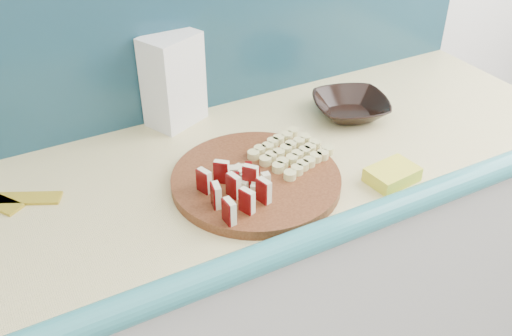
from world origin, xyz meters
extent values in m
cube|color=silver|center=(0.10, 1.50, 0.44)|extent=(2.20, 0.60, 0.88)
cube|color=#E4D585|center=(0.10, 1.50, 0.90)|extent=(2.20, 0.60, 0.03)
cube|color=teal|center=(0.10, 1.20, 0.90)|extent=(2.20, 0.06, 0.03)
cube|color=teal|center=(0.10, 1.79, 1.16)|extent=(2.20, 0.02, 0.50)
cylinder|color=#3F1D0D|center=(0.32, 1.41, 0.92)|extent=(0.46, 0.46, 0.02)
cube|color=beige|center=(0.20, 1.30, 0.96)|extent=(0.02, 0.03, 0.05)
cube|color=#4B0506|center=(0.20, 1.30, 0.96)|extent=(0.01, 0.03, 0.05)
cube|color=beige|center=(0.20, 1.36, 0.96)|extent=(0.02, 0.03, 0.05)
cube|color=#4B0506|center=(0.20, 1.35, 0.96)|extent=(0.01, 0.03, 0.05)
cube|color=beige|center=(0.20, 1.41, 0.96)|extent=(0.02, 0.03, 0.05)
cube|color=#4B0506|center=(0.19, 1.41, 0.96)|extent=(0.01, 0.03, 0.05)
cube|color=beige|center=(0.25, 1.31, 0.96)|extent=(0.02, 0.03, 0.05)
cube|color=#4B0506|center=(0.24, 1.31, 0.96)|extent=(0.01, 0.03, 0.05)
cube|color=beige|center=(0.25, 1.37, 0.96)|extent=(0.02, 0.03, 0.05)
cube|color=#4B0506|center=(0.24, 1.37, 0.96)|extent=(0.01, 0.03, 0.05)
cube|color=beige|center=(0.25, 1.43, 0.96)|extent=(0.02, 0.03, 0.05)
cube|color=#4B0506|center=(0.24, 1.42, 0.96)|extent=(0.01, 0.03, 0.05)
cube|color=beige|center=(0.29, 1.32, 0.96)|extent=(0.02, 0.03, 0.05)
cube|color=#4B0506|center=(0.29, 1.32, 0.96)|extent=(0.01, 0.03, 0.05)
cube|color=beige|center=(0.29, 1.38, 0.96)|extent=(0.02, 0.03, 0.05)
cube|color=#4B0506|center=(0.29, 1.38, 0.96)|extent=(0.01, 0.03, 0.05)
cube|color=beige|center=(0.31, 1.41, 0.94)|extent=(0.02, 0.02, 0.02)
cube|color=beige|center=(0.31, 1.41, 0.94)|extent=(0.02, 0.02, 0.02)
cube|color=#4B0506|center=(0.31, 1.42, 0.94)|extent=(0.02, 0.02, 0.02)
cube|color=beige|center=(0.30, 1.41, 0.94)|extent=(0.02, 0.02, 0.02)
cube|color=beige|center=(0.29, 1.42, 0.94)|extent=(0.02, 0.02, 0.02)
cube|color=beige|center=(0.28, 1.42, 0.94)|extent=(0.02, 0.02, 0.02)
cube|color=beige|center=(0.29, 1.41, 0.94)|extent=(0.02, 0.02, 0.02)
cube|color=beige|center=(0.28, 1.40, 0.94)|extent=(0.02, 0.02, 0.02)
cube|color=#4B0506|center=(0.28, 1.39, 0.94)|extent=(0.02, 0.02, 0.02)
cube|color=beige|center=(0.29, 1.39, 0.94)|extent=(0.02, 0.02, 0.02)
cube|color=beige|center=(0.30, 1.38, 0.94)|extent=(0.02, 0.02, 0.02)
cube|color=beige|center=(0.30, 1.40, 0.94)|extent=(0.02, 0.02, 0.02)
cube|color=beige|center=(0.31, 1.39, 0.94)|extent=(0.02, 0.02, 0.02)
cube|color=beige|center=(0.32, 1.39, 0.94)|extent=(0.02, 0.02, 0.02)
cube|color=#4B0506|center=(0.31, 1.40, 0.94)|extent=(0.02, 0.02, 0.02)
cylinder|color=#D0C87F|center=(0.38, 1.37, 0.94)|extent=(0.03, 0.03, 0.02)
cylinder|color=#D0C87F|center=(0.40, 1.38, 0.94)|extent=(0.03, 0.03, 0.02)
cylinder|color=#D0C87F|center=(0.42, 1.38, 0.94)|extent=(0.03, 0.03, 0.02)
cylinder|color=#D0C87F|center=(0.44, 1.39, 0.94)|extent=(0.03, 0.03, 0.02)
cylinder|color=#D0C87F|center=(0.47, 1.39, 0.94)|extent=(0.03, 0.03, 0.02)
cylinder|color=#D0C87F|center=(0.49, 1.40, 0.94)|extent=(0.03, 0.03, 0.02)
cylinder|color=#D0C87F|center=(0.51, 1.41, 0.94)|extent=(0.03, 0.03, 0.02)
cylinder|color=#D0C87F|center=(0.37, 1.41, 0.94)|extent=(0.03, 0.03, 0.02)
cylinder|color=#D0C87F|center=(0.39, 1.41, 0.94)|extent=(0.03, 0.03, 0.02)
cylinder|color=#D0C87F|center=(0.41, 1.42, 0.94)|extent=(0.03, 0.03, 0.02)
cylinder|color=#D0C87F|center=(0.43, 1.42, 0.94)|extent=(0.03, 0.03, 0.02)
cylinder|color=#D0C87F|center=(0.46, 1.43, 0.94)|extent=(0.03, 0.03, 0.02)
cylinder|color=#D0C87F|center=(0.48, 1.44, 0.94)|extent=(0.03, 0.03, 0.02)
cylinder|color=#D0C87F|center=(0.50, 1.44, 0.94)|extent=(0.03, 0.03, 0.02)
cylinder|color=#D0C87F|center=(0.36, 1.44, 0.94)|extent=(0.03, 0.03, 0.02)
cylinder|color=#D0C87F|center=(0.38, 1.45, 0.94)|extent=(0.03, 0.03, 0.02)
cylinder|color=#D0C87F|center=(0.40, 1.45, 0.94)|extent=(0.03, 0.03, 0.02)
cylinder|color=#D0C87F|center=(0.42, 1.46, 0.94)|extent=(0.03, 0.03, 0.02)
cylinder|color=#D0C87F|center=(0.44, 1.47, 0.94)|extent=(0.03, 0.03, 0.02)
cylinder|color=#D0C87F|center=(0.47, 1.47, 0.94)|extent=(0.03, 0.03, 0.02)
cylinder|color=#D0C87F|center=(0.49, 1.48, 0.94)|extent=(0.03, 0.03, 0.02)
cylinder|color=#D0C87F|center=(0.35, 1.48, 0.94)|extent=(0.03, 0.03, 0.02)
cylinder|color=#D0C87F|center=(0.37, 1.48, 0.94)|extent=(0.03, 0.03, 0.02)
cylinder|color=#D0C87F|center=(0.39, 1.49, 0.94)|extent=(0.03, 0.03, 0.02)
cylinder|color=#D0C87F|center=(0.41, 1.49, 0.94)|extent=(0.03, 0.03, 0.02)
cylinder|color=#D0C87F|center=(0.43, 1.50, 0.94)|extent=(0.03, 0.03, 0.02)
cylinder|color=#D0C87F|center=(0.46, 1.51, 0.94)|extent=(0.03, 0.03, 0.02)
cylinder|color=#D0C87F|center=(0.48, 1.51, 0.94)|extent=(0.03, 0.03, 0.02)
imported|color=black|center=(0.68, 1.56, 0.93)|extent=(0.24, 0.24, 0.05)
cube|color=white|center=(0.27, 1.75, 1.03)|extent=(0.16, 0.14, 0.23)
cube|color=#F7F041|center=(0.59, 1.28, 0.93)|extent=(0.12, 0.09, 0.03)
cube|color=gold|center=(-0.15, 1.60, 0.91)|extent=(0.18, 0.12, 0.01)
camera|label=1|loc=(-0.15, 0.53, 1.65)|focal=40.00mm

